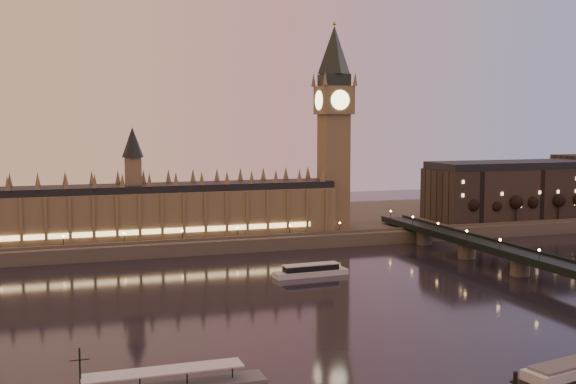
# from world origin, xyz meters

# --- Properties ---
(ground) EXTENTS (700.00, 700.00, 0.00)m
(ground) POSITION_xyz_m (0.00, 0.00, 0.00)
(ground) COLOR black
(ground) RESTS_ON ground
(far_embankment) EXTENTS (560.00, 130.00, 6.00)m
(far_embankment) POSITION_xyz_m (30.00, 165.00, 3.00)
(far_embankment) COLOR #423D35
(far_embankment) RESTS_ON ground
(palace_of_westminster) EXTENTS (180.00, 26.62, 52.00)m
(palace_of_westminster) POSITION_xyz_m (-40.12, 120.99, 21.71)
(palace_of_westminster) COLOR brown
(palace_of_westminster) RESTS_ON ground
(big_ben) EXTENTS (17.68, 17.68, 104.00)m
(big_ben) POSITION_xyz_m (53.99, 120.99, 63.95)
(big_ben) COLOR brown
(big_ben) RESTS_ON ground
(westminster_bridge) EXTENTS (13.20, 260.00, 15.30)m
(westminster_bridge) POSITION_xyz_m (91.61, 0.00, 5.52)
(westminster_bridge) COLOR black
(westminster_bridge) RESTS_ON ground
(city_block) EXTENTS (155.00, 45.00, 34.00)m
(city_block) POSITION_xyz_m (194.94, 130.93, 22.24)
(city_block) COLOR black
(city_block) RESTS_ON ground
(bare_tree_0) EXTENTS (6.18, 6.18, 12.56)m
(bare_tree_0) POSITION_xyz_m (128.33, 109.00, 15.38)
(bare_tree_0) COLOR black
(bare_tree_0) RESTS_ON ground
(bare_tree_1) EXTENTS (6.18, 6.18, 12.56)m
(bare_tree_1) POSITION_xyz_m (141.52, 109.00, 15.38)
(bare_tree_1) COLOR black
(bare_tree_1) RESTS_ON ground
(bare_tree_2) EXTENTS (6.18, 6.18, 12.56)m
(bare_tree_2) POSITION_xyz_m (154.70, 109.00, 15.38)
(bare_tree_2) COLOR black
(bare_tree_2) RESTS_ON ground
(bare_tree_3) EXTENTS (6.18, 6.18, 12.56)m
(bare_tree_3) POSITION_xyz_m (167.88, 109.00, 15.38)
(bare_tree_3) COLOR black
(bare_tree_3) RESTS_ON ground
(bare_tree_4) EXTENTS (6.18, 6.18, 12.56)m
(bare_tree_4) POSITION_xyz_m (181.07, 109.00, 15.38)
(bare_tree_4) COLOR black
(bare_tree_4) RESTS_ON ground
(bare_tree_5) EXTENTS (6.18, 6.18, 12.56)m
(bare_tree_5) POSITION_xyz_m (194.25, 109.00, 15.38)
(bare_tree_5) COLOR black
(bare_tree_5) RESTS_ON ground
(cruise_boat_a) EXTENTS (30.28, 8.14, 4.80)m
(cruise_boat_a) POSITION_xyz_m (13.48, 44.44, 2.11)
(cruise_boat_a) COLOR silver
(cruise_boat_a) RESTS_ON ground
(moored_barge) EXTENTS (32.16, 13.55, 6.02)m
(moored_barge) POSITION_xyz_m (27.99, -85.44, 2.54)
(moored_barge) COLOR #8FA6B7
(moored_barge) RESTS_ON ground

